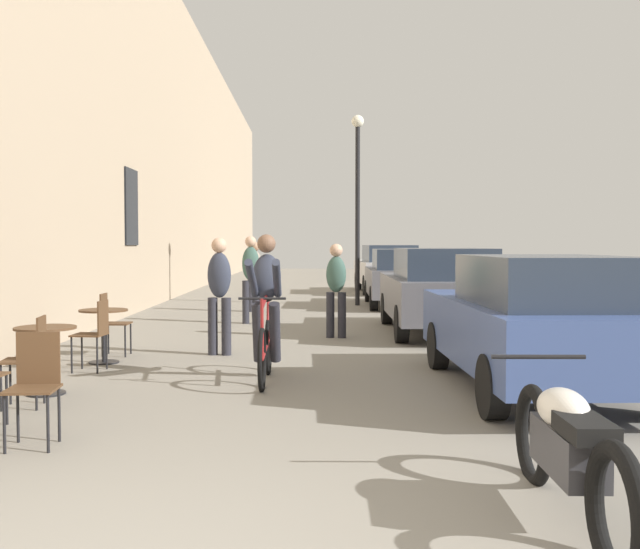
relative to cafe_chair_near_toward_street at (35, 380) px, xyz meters
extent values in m
cube|color=tan|center=(-2.08, 11.36, 4.09)|extent=(0.50, 68.00, 9.21)
cube|color=black|center=(-1.81, 10.76, 1.90)|extent=(0.04, 1.10, 1.70)
cylinder|color=black|center=(0.18, -0.22, -0.29)|extent=(0.02, 0.02, 0.45)
cylinder|color=black|center=(-0.14, -0.25, -0.29)|extent=(0.02, 0.02, 0.45)
cylinder|color=black|center=(0.15, 0.10, -0.29)|extent=(0.02, 0.02, 0.45)
cylinder|color=black|center=(-0.17, 0.07, -0.29)|extent=(0.02, 0.02, 0.45)
cube|color=#4C331E|center=(0.01, -0.08, -0.06)|extent=(0.41, 0.41, 0.02)
cube|color=#4C331E|center=(-0.01, 0.10, 0.16)|extent=(0.34, 0.05, 0.42)
cylinder|color=black|center=(-0.50, 0.67, -0.29)|extent=(0.02, 0.02, 0.45)
cylinder|color=black|center=(-0.62, 1.99, -0.51)|extent=(0.40, 0.40, 0.02)
cylinder|color=black|center=(-0.62, 1.99, -0.16)|extent=(0.05, 0.05, 0.67)
cylinder|color=#4C331E|center=(-0.62, 1.99, 0.19)|extent=(0.64, 0.64, 0.02)
cylinder|color=black|center=(-0.76, 1.18, -0.29)|extent=(0.02, 0.02, 0.45)
cylinder|color=black|center=(-0.80, 1.50, -0.29)|extent=(0.02, 0.02, 0.45)
cylinder|color=black|center=(-0.44, 1.22, -0.29)|extent=(0.02, 0.02, 0.45)
cylinder|color=black|center=(-0.48, 1.54, -0.29)|extent=(0.02, 0.02, 0.45)
cube|color=#4C331E|center=(-0.62, 1.36, -0.06)|extent=(0.42, 0.42, 0.02)
cube|color=#4C331E|center=(-0.45, 1.39, 0.16)|extent=(0.06, 0.34, 0.42)
cylinder|color=black|center=(-0.59, 4.06, -0.51)|extent=(0.40, 0.40, 0.02)
cylinder|color=black|center=(-0.59, 4.06, -0.16)|extent=(0.05, 0.05, 0.67)
cylinder|color=#4C331E|center=(-0.59, 4.06, 0.19)|extent=(0.64, 0.64, 0.02)
cylinder|color=black|center=(-0.76, 3.26, -0.29)|extent=(0.02, 0.02, 0.45)
cylinder|color=black|center=(-0.74, 3.59, -0.29)|extent=(0.02, 0.02, 0.45)
cylinder|color=black|center=(-0.44, 3.24, -0.29)|extent=(0.02, 0.02, 0.45)
cylinder|color=black|center=(-0.41, 3.56, -0.29)|extent=(0.02, 0.02, 0.45)
cube|color=#4C331E|center=(-0.59, 3.41, -0.06)|extent=(0.41, 0.41, 0.02)
cube|color=#4C331E|center=(-0.41, 3.40, 0.16)|extent=(0.05, 0.34, 0.42)
cylinder|color=black|center=(-0.43, 4.88, -0.29)|extent=(0.02, 0.02, 0.45)
cylinder|color=black|center=(-0.43, 4.55, -0.29)|extent=(0.02, 0.02, 0.45)
cylinder|color=black|center=(-0.75, 4.88, -0.29)|extent=(0.02, 0.02, 0.45)
cylinder|color=black|center=(-0.75, 4.55, -0.29)|extent=(0.02, 0.02, 0.45)
cube|color=#4C331E|center=(-0.59, 4.72, -0.06)|extent=(0.38, 0.38, 0.02)
cube|color=#4C331E|center=(-0.77, 4.72, 0.16)|extent=(0.02, 0.34, 0.42)
torus|color=black|center=(1.66, 2.18, -0.19)|extent=(0.06, 0.71, 0.71)
torus|color=black|center=(1.67, 3.23, -0.19)|extent=(0.06, 0.71, 0.71)
cylinder|color=maroon|center=(1.66, 3.14, 0.10)|extent=(0.04, 0.21, 0.58)
cylinder|color=maroon|center=(1.66, 2.64, 0.43)|extent=(0.04, 0.82, 0.14)
cylinder|color=maroon|center=(1.66, 2.20, 0.15)|extent=(0.04, 0.09, 0.67)
cylinder|color=maroon|center=(1.66, 2.73, -0.15)|extent=(0.04, 1.00, 0.12)
cylinder|color=black|center=(1.66, 2.23, 0.48)|extent=(0.52, 0.03, 0.03)
ellipsoid|color=black|center=(1.66, 3.05, 0.41)|extent=(0.12, 0.24, 0.06)
ellipsoid|color=#2D3342|center=(1.66, 2.97, 0.69)|extent=(0.34, 0.35, 0.59)
sphere|color=brown|center=(1.66, 2.93, 1.08)|extent=(0.22, 0.22, 0.22)
cylinder|color=#26262D|center=(1.76, 2.89, 0.03)|extent=(0.13, 0.40, 0.75)
cylinder|color=#26262D|center=(1.56, 2.89, 0.03)|extent=(0.13, 0.40, 0.75)
cylinder|color=#2D3342|center=(1.80, 2.58, 0.68)|extent=(0.10, 0.75, 0.48)
cylinder|color=#2D3342|center=(1.52, 2.58, 0.68)|extent=(0.11, 0.75, 0.48)
cylinder|color=#26262D|center=(0.98, 4.74, -0.10)|extent=(0.14, 0.14, 0.82)
cylinder|color=#26262D|center=(0.78, 4.77, -0.10)|extent=(0.14, 0.14, 0.82)
ellipsoid|color=#2D3342|center=(0.88, 4.75, 0.63)|extent=(0.37, 0.29, 0.65)
sphere|color=tan|center=(0.88, 4.75, 1.06)|extent=(0.22, 0.22, 0.22)
cylinder|color=#26262D|center=(2.72, 6.66, -0.13)|extent=(0.14, 0.14, 0.77)
cylinder|color=#26262D|center=(2.52, 6.69, -0.13)|extent=(0.14, 0.14, 0.77)
ellipsoid|color=#38564C|center=(2.62, 6.68, 0.56)|extent=(0.38, 0.30, 0.61)
sphere|color=tan|center=(2.62, 6.68, 0.97)|extent=(0.22, 0.22, 0.22)
cylinder|color=#26262D|center=(1.09, 8.94, -0.09)|extent=(0.14, 0.14, 0.86)
cylinder|color=#26262D|center=(0.89, 8.93, -0.09)|extent=(0.14, 0.14, 0.86)
ellipsoid|color=#38564C|center=(0.99, 8.94, 0.68)|extent=(0.35, 0.26, 0.68)
sphere|color=tan|center=(0.99, 8.94, 1.12)|extent=(0.22, 0.22, 0.22)
cylinder|color=#26262D|center=(0.97, 11.54, -0.12)|extent=(0.14, 0.14, 0.80)
cylinder|color=#26262D|center=(0.78, 11.51, -0.12)|extent=(0.14, 0.14, 0.80)
ellipsoid|color=gray|center=(0.88, 11.53, 0.60)|extent=(0.38, 0.29, 0.63)
sphere|color=#A57A5B|center=(0.88, 11.53, 1.01)|extent=(0.22, 0.22, 0.22)
cylinder|color=black|center=(3.40, 13.30, 1.78)|extent=(0.12, 0.12, 4.60)
sphere|color=silver|center=(3.40, 13.30, 4.22)|extent=(0.32, 0.32, 0.32)
cube|color=#384C84|center=(4.61, 2.18, 0.12)|extent=(1.76, 4.16, 0.68)
cube|color=#283342|center=(4.62, 1.69, 0.71)|extent=(1.46, 2.25, 0.50)
cylinder|color=black|center=(3.82, 3.54, -0.22)|extent=(0.20, 0.60, 0.60)
cylinder|color=black|center=(5.38, 3.56, -0.22)|extent=(0.20, 0.60, 0.60)
cylinder|color=black|center=(3.84, 0.81, -0.22)|extent=(0.20, 0.60, 0.60)
cube|color=#595960|center=(4.48, 7.40, 0.14)|extent=(1.84, 4.30, 0.69)
cube|color=#283342|center=(4.47, 6.89, 0.74)|extent=(1.53, 2.33, 0.52)
cylinder|color=black|center=(3.70, 8.82, -0.21)|extent=(0.21, 0.62, 0.62)
cylinder|color=black|center=(5.31, 8.79, -0.21)|extent=(0.21, 0.62, 0.62)
cylinder|color=black|center=(3.65, 6.01, -0.21)|extent=(0.21, 0.62, 0.62)
cylinder|color=black|center=(5.26, 5.98, -0.21)|extent=(0.21, 0.62, 0.62)
cube|color=#595960|center=(4.51, 13.07, 0.11)|extent=(1.83, 4.16, 0.67)
cube|color=#283342|center=(4.49, 12.57, 0.70)|extent=(1.50, 2.27, 0.50)
cylinder|color=black|center=(3.78, 14.45, -0.22)|extent=(0.21, 0.60, 0.59)
cylinder|color=black|center=(5.33, 14.40, -0.22)|extent=(0.21, 0.60, 0.59)
cylinder|color=black|center=(3.69, 11.74, -0.22)|extent=(0.21, 0.60, 0.59)
cylinder|color=black|center=(5.24, 11.69, -0.22)|extent=(0.21, 0.60, 0.59)
cube|color=#B7B7BC|center=(4.69, 18.39, 0.15)|extent=(1.90, 4.40, 0.71)
cube|color=#283342|center=(4.70, 17.87, 0.77)|extent=(1.57, 2.39, 0.53)
cylinder|color=black|center=(3.83, 19.81, -0.20)|extent=(0.22, 0.63, 0.63)
cylinder|color=black|center=(5.47, 19.85, -0.20)|extent=(0.22, 0.63, 0.63)
cylinder|color=black|center=(3.90, 16.94, -0.20)|extent=(0.22, 0.63, 0.63)
cylinder|color=black|center=(5.54, 16.97, -0.20)|extent=(0.22, 0.63, 0.63)
torus|color=black|center=(3.70, -0.89, -0.22)|extent=(0.11, 0.69, 0.69)
torus|color=black|center=(3.67, -2.34, -0.22)|extent=(0.12, 0.70, 0.70)
cube|color=#333338|center=(3.68, -1.62, -0.12)|extent=(0.26, 0.77, 0.28)
ellipsoid|color=beige|center=(3.69, -1.52, 0.10)|extent=(0.29, 0.53, 0.24)
cube|color=black|center=(3.68, -1.90, 0.08)|extent=(0.25, 0.45, 0.10)
cylinder|color=black|center=(3.70, -0.99, 0.33)|extent=(0.62, 0.04, 0.03)
camera|label=1|loc=(2.19, -5.86, 1.08)|focal=41.64mm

